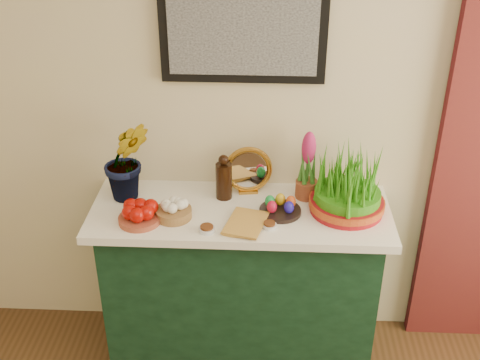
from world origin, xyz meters
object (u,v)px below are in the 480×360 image
at_px(sideboard, 240,286).
at_px(hyacinth_green, 126,148).
at_px(book, 228,220).
at_px(mirror, 248,170).
at_px(wheatgrass_sabzeh, 348,187).

distance_m(sideboard, hyacinth_green, 0.91).
distance_m(hyacinth_green, book, 0.58).
bearing_deg(sideboard, book, -111.70).
bearing_deg(book, hyacinth_green, 172.33).
bearing_deg(book, sideboard, 83.02).
relative_size(sideboard, hyacinth_green, 2.45).
distance_m(hyacinth_green, mirror, 0.59).
bearing_deg(book, wheatgrass_sabzeh, 27.92).
xyz_separation_m(mirror, book, (-0.08, -0.29, -0.10)).
bearing_deg(sideboard, mirror, 79.73).
xyz_separation_m(hyacinth_green, mirror, (0.56, 0.09, -0.15)).
height_order(hyacinth_green, wheatgrass_sabzeh, hyacinth_green).
bearing_deg(wheatgrass_sabzeh, mirror, 160.79).
relative_size(hyacinth_green, book, 2.42).
distance_m(hyacinth_green, wheatgrass_sabzeh, 1.04).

